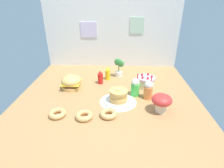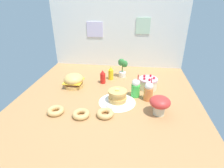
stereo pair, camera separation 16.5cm
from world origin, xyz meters
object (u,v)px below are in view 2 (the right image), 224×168
(pancake_stack, at_px, (117,97))
(mushroom_stool, at_px, (160,104))
(mustard_bottle, at_px, (111,74))
(orange_float_cup, at_px, (148,91))
(donut_chocolate, at_px, (81,114))
(layer_cake, at_px, (148,83))
(cream_soda_cup, at_px, (136,88))
(donut_pink_glaze, at_px, (56,111))
(donut_vanilla, at_px, (105,113))
(ketchup_bottle, at_px, (103,77))
(burger, at_px, (74,81))
(potted_plant, at_px, (122,67))

(pancake_stack, height_order, mushroom_stool, mushroom_stool)
(mustard_bottle, xyz_separation_m, orange_float_cup, (0.50, -0.51, 0.02))
(pancake_stack, xyz_separation_m, donut_chocolate, (-0.33, -0.31, -0.04))
(donut_chocolate, height_order, mushroom_stool, mushroom_stool)
(orange_float_cup, bearing_deg, donut_chocolate, -148.54)
(layer_cake, distance_m, cream_soda_cup, 0.28)
(orange_float_cup, xyz_separation_m, donut_chocolate, (-0.68, -0.41, -0.08))
(donut_pink_glaze, bearing_deg, donut_vanilla, 1.87)
(ketchup_bottle, relative_size, mushroom_stool, 0.91)
(layer_cake, distance_m, mustard_bottle, 0.56)
(orange_float_cup, xyz_separation_m, donut_vanilla, (-0.44, -0.37, -0.08))
(layer_cake, bearing_deg, orange_float_cup, -92.38)
(donut_pink_glaze, height_order, mushroom_stool, mushroom_stool)
(ketchup_bottle, bearing_deg, cream_soda_cup, -34.69)
(donut_chocolate, xyz_separation_m, donut_vanilla, (0.24, 0.04, 0.00))
(mustard_bottle, bearing_deg, ketchup_bottle, -123.66)
(ketchup_bottle, bearing_deg, orange_float_cup, -32.11)
(pancake_stack, distance_m, donut_pink_glaze, 0.68)
(burger, distance_m, donut_pink_glaze, 0.61)
(donut_chocolate, bearing_deg, pancake_stack, 43.30)
(pancake_stack, distance_m, donut_chocolate, 0.46)
(burger, relative_size, mushroom_stool, 1.21)
(cream_soda_cup, bearing_deg, ketchup_bottle, 145.31)
(burger, xyz_separation_m, mustard_bottle, (0.45, 0.30, 0.00))
(orange_float_cup, bearing_deg, ketchup_bottle, 147.89)
(pancake_stack, relative_size, layer_cake, 1.36)
(pancake_stack, distance_m, ketchup_bottle, 0.53)
(donut_vanilla, relative_size, mushroom_stool, 0.85)
(burger, relative_size, mustard_bottle, 1.33)
(cream_soda_cup, height_order, donut_pink_glaze, cream_soda_cup)
(mustard_bottle, bearing_deg, pancake_stack, -75.67)
(cream_soda_cup, height_order, donut_chocolate, cream_soda_cup)
(cream_soda_cup, relative_size, donut_pink_glaze, 1.61)
(mustard_bottle, xyz_separation_m, donut_pink_glaze, (-0.45, -0.90, -0.06))
(donut_chocolate, xyz_separation_m, potted_plant, (0.33, 1.03, 0.13))
(mustard_bottle, xyz_separation_m, donut_chocolate, (-0.18, -0.93, -0.06))
(pancake_stack, xyz_separation_m, mushroom_stool, (0.44, -0.17, 0.05))
(layer_cake, bearing_deg, donut_vanilla, -124.40)
(orange_float_cup, relative_size, donut_vanilla, 1.61)
(ketchup_bottle, relative_size, orange_float_cup, 0.67)
(ketchup_bottle, height_order, donut_pink_glaze, ketchup_bottle)
(cream_soda_cup, relative_size, donut_vanilla, 1.61)
(donut_chocolate, bearing_deg, cream_soda_cup, 41.89)
(donut_vanilla, xyz_separation_m, potted_plant, (0.10, 0.99, 0.13))
(burger, distance_m, mushroom_stool, 1.16)
(mushroom_stool, bearing_deg, orange_float_cup, 109.34)
(donut_vanilla, distance_m, mushroom_stool, 0.55)
(burger, distance_m, layer_cake, 0.97)
(burger, xyz_separation_m, orange_float_cup, (0.95, -0.21, 0.03))
(mustard_bottle, distance_m, donut_chocolate, 0.94)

